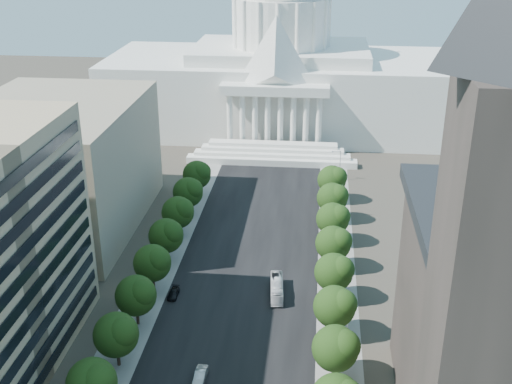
% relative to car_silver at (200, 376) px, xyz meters
% --- Properties ---
extents(road_asphalt, '(30.00, 260.00, 0.01)m').
position_rel_car_silver_xyz_m(road_asphalt, '(3.65, 44.38, -0.83)').
color(road_asphalt, black).
rests_on(road_asphalt, ground).
extents(sidewalk_left, '(8.00, 260.00, 0.02)m').
position_rel_car_silver_xyz_m(sidewalk_left, '(-15.35, 44.38, -0.83)').
color(sidewalk_left, gray).
rests_on(sidewalk_left, ground).
extents(sidewalk_right, '(8.00, 260.00, 0.02)m').
position_rel_car_silver_xyz_m(sidewalk_right, '(22.65, 44.38, -0.83)').
color(sidewalk_right, gray).
rests_on(sidewalk_right, ground).
extents(capitol, '(120.00, 56.00, 73.00)m').
position_rel_car_silver_xyz_m(capitol, '(3.65, 139.27, 19.18)').
color(capitol, white).
rests_on(capitol, ground).
extents(office_block_left_far, '(38.00, 52.00, 30.00)m').
position_rel_car_silver_xyz_m(office_block_left_far, '(-44.35, 54.38, 14.17)').
color(office_block_left_far, gray).
rests_on(office_block_left_far, ground).
extents(tree_l_c, '(7.79, 7.60, 9.97)m').
position_rel_car_silver_xyz_m(tree_l_c, '(-14.02, -9.82, 5.63)').
color(tree_l_c, '#33261C').
rests_on(tree_l_c, ground).
extents(tree_l_d, '(7.79, 7.60, 9.97)m').
position_rel_car_silver_xyz_m(tree_l_d, '(-14.02, 2.18, 5.63)').
color(tree_l_d, '#33261C').
rests_on(tree_l_d, ground).
extents(tree_l_e, '(7.79, 7.60, 9.97)m').
position_rel_car_silver_xyz_m(tree_l_e, '(-14.02, 14.18, 5.63)').
color(tree_l_e, '#33261C').
rests_on(tree_l_e, ground).
extents(tree_l_f, '(7.79, 7.60, 9.97)m').
position_rel_car_silver_xyz_m(tree_l_f, '(-14.02, 26.18, 5.63)').
color(tree_l_f, '#33261C').
rests_on(tree_l_f, ground).
extents(tree_l_g, '(7.79, 7.60, 9.97)m').
position_rel_car_silver_xyz_m(tree_l_g, '(-14.02, 38.18, 5.63)').
color(tree_l_g, '#33261C').
rests_on(tree_l_g, ground).
extents(tree_l_h, '(7.79, 7.60, 9.97)m').
position_rel_car_silver_xyz_m(tree_l_h, '(-14.02, 50.18, 5.63)').
color(tree_l_h, '#33261C').
rests_on(tree_l_h, ground).
extents(tree_l_i, '(7.79, 7.60, 9.97)m').
position_rel_car_silver_xyz_m(tree_l_i, '(-14.02, 62.18, 5.63)').
color(tree_l_i, '#33261C').
rests_on(tree_l_i, ground).
extents(tree_l_j, '(7.79, 7.60, 9.97)m').
position_rel_car_silver_xyz_m(tree_l_j, '(-14.02, 74.18, 5.63)').
color(tree_l_j, '#33261C').
rests_on(tree_l_j, ground).
extents(tree_r_d, '(7.79, 7.60, 9.97)m').
position_rel_car_silver_xyz_m(tree_r_d, '(21.98, 2.18, 5.63)').
color(tree_r_d, '#33261C').
rests_on(tree_r_d, ground).
extents(tree_r_e, '(7.79, 7.60, 9.97)m').
position_rel_car_silver_xyz_m(tree_r_e, '(21.98, 14.18, 5.63)').
color(tree_r_e, '#33261C').
rests_on(tree_r_e, ground).
extents(tree_r_f, '(7.79, 7.60, 9.97)m').
position_rel_car_silver_xyz_m(tree_r_f, '(21.98, 26.18, 5.63)').
color(tree_r_f, '#33261C').
rests_on(tree_r_f, ground).
extents(tree_r_g, '(7.79, 7.60, 9.97)m').
position_rel_car_silver_xyz_m(tree_r_g, '(21.98, 38.18, 5.63)').
color(tree_r_g, '#33261C').
rests_on(tree_r_g, ground).
extents(tree_r_h, '(7.79, 7.60, 9.97)m').
position_rel_car_silver_xyz_m(tree_r_h, '(21.98, 50.18, 5.63)').
color(tree_r_h, '#33261C').
rests_on(tree_r_h, ground).
extents(tree_r_i, '(7.79, 7.60, 9.97)m').
position_rel_car_silver_xyz_m(tree_r_i, '(21.98, 62.18, 5.63)').
color(tree_r_i, '#33261C').
rests_on(tree_r_i, ground).
extents(tree_r_j, '(7.79, 7.60, 9.97)m').
position_rel_car_silver_xyz_m(tree_r_j, '(21.98, 74.18, 5.63)').
color(tree_r_j, '#33261C').
rests_on(tree_r_j, ground).
extents(streetlight_c, '(2.61, 0.44, 9.00)m').
position_rel_car_silver_xyz_m(streetlight_c, '(23.55, 14.38, 4.99)').
color(streetlight_c, gray).
rests_on(streetlight_c, ground).
extents(streetlight_d, '(2.61, 0.44, 9.00)m').
position_rel_car_silver_xyz_m(streetlight_d, '(23.55, 39.38, 4.99)').
color(streetlight_d, gray).
rests_on(streetlight_d, ground).
extents(streetlight_e, '(2.61, 0.44, 9.00)m').
position_rel_car_silver_xyz_m(streetlight_e, '(23.55, 64.38, 4.99)').
color(streetlight_e, gray).
rests_on(streetlight_e, ground).
extents(streetlight_f, '(2.61, 0.44, 9.00)m').
position_rel_car_silver_xyz_m(streetlight_f, '(23.55, 89.38, 4.99)').
color(streetlight_f, gray).
rests_on(streetlight_f, ground).
extents(car_silver, '(1.89, 5.07, 1.65)m').
position_rel_car_silver_xyz_m(car_silver, '(0.00, 0.00, 0.00)').
color(car_silver, '#B0B4B9').
rests_on(car_silver, ground).
extents(car_dark_b, '(1.93, 4.60, 1.33)m').
position_rel_car_silver_xyz_m(car_dark_b, '(-9.85, 24.30, -0.16)').
color(car_dark_b, black).
rests_on(car_dark_b, ground).
extents(city_bus, '(3.26, 10.51, 2.88)m').
position_rel_car_silver_xyz_m(city_bus, '(10.57, 27.09, 0.61)').
color(city_bus, silver).
rests_on(city_bus, ground).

